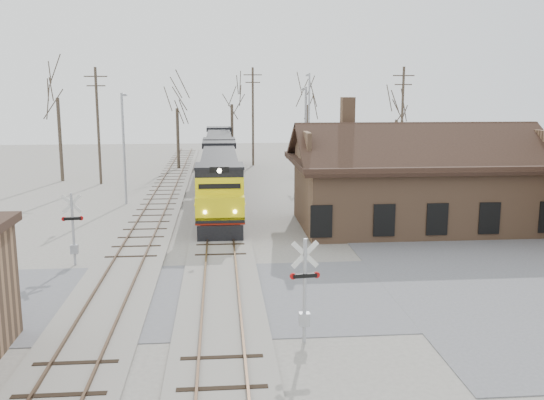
{
  "coord_description": "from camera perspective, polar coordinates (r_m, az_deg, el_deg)",
  "views": [
    {
      "loc": [
        0.03,
        -23.9,
        8.49
      ],
      "look_at": [
        2.89,
        9.0,
        2.34
      ],
      "focal_mm": 40.0,
      "sensor_mm": 36.0,
      "label": 1
    }
  ],
  "objects": [
    {
      "name": "tree_a",
      "position": [
        58.54,
        -19.62,
        10.28
      ],
      "size": [
        5.06,
        5.06,
        12.39
      ],
      "color": "#382D23",
      "rests_on": "ground"
    },
    {
      "name": "road",
      "position": [
        25.36,
        -4.81,
        -9.01
      ],
      "size": [
        60.0,
        9.0,
        0.03
      ],
      "primitive_type": "cube",
      "color": "#5A5A5F",
      "rests_on": "ground"
    },
    {
      "name": "streetlight_c",
      "position": [
        60.26,
        3.48,
        7.66
      ],
      "size": [
        0.25,
        2.04,
        9.86
      ],
      "color": "#A5A8AD",
      "rests_on": "ground"
    },
    {
      "name": "streetlight_a",
      "position": [
        45.6,
        -13.77,
        5.34
      ],
      "size": [
        0.25,
        2.04,
        8.11
      ],
      "color": "#A5A8AD",
      "rests_on": "ground"
    },
    {
      "name": "tree_c",
      "position": [
        69.16,
        -3.81,
        9.88
      ],
      "size": [
        4.42,
        4.42,
        10.83
      ],
      "color": "#382D23",
      "rests_on": "ground"
    },
    {
      "name": "locomotive_trailing",
      "position": [
        60.52,
        -4.99,
        4.5
      ],
      "size": [
        2.76,
        18.52,
        3.89
      ],
      "color": "black",
      "rests_on": "ground"
    },
    {
      "name": "locomotive_lead",
      "position": [
        41.87,
        -4.96,
        1.81
      ],
      "size": [
        2.76,
        18.52,
        4.11
      ],
      "color": "black",
      "rests_on": "ground"
    },
    {
      "name": "crossbuck_far",
      "position": [
        30.63,
        -18.2,
        -2.79
      ],
      "size": [
        1.02,
        0.27,
        3.56
      ],
      "rotation": [
        0.0,
        0.0,
        3.27
      ],
      "color": "#A5A8AD",
      "rests_on": "ground"
    },
    {
      "name": "track_main",
      "position": [
        39.8,
        -4.9,
        -1.71
      ],
      "size": [
        3.4,
        90.0,
        0.24
      ],
      "color": "#9A958B",
      "rests_on": "ground"
    },
    {
      "name": "ground",
      "position": [
        25.36,
        -4.81,
        -9.04
      ],
      "size": [
        140.0,
        140.0,
        0.0
      ],
      "primitive_type": "plane",
      "color": "#9A958B",
      "rests_on": "ground"
    },
    {
      "name": "track_siding",
      "position": [
        40.06,
        -11.35,
        -1.8
      ],
      "size": [
        3.4,
        90.0,
        0.24
      ],
      "color": "#9A958B",
      "rests_on": "ground"
    },
    {
      "name": "tree_d",
      "position": [
        69.19,
        3.37,
        9.83
      ],
      "size": [
        4.38,
        4.38,
        10.73
      ],
      "color": "#382D23",
      "rests_on": "ground"
    },
    {
      "name": "utility_pole_b",
      "position": [
        66.64,
        -1.81,
        8.01
      ],
      "size": [
        2.0,
        0.24,
        10.62
      ],
      "color": "#382D23",
      "rests_on": "ground"
    },
    {
      "name": "crossbuck_near",
      "position": [
        20.47,
        3.09,
        -8.77
      ],
      "size": [
        1.03,
        0.27,
        3.61
      ],
      "rotation": [
        0.0,
        0.0,
        0.1
      ],
      "color": "#A5A8AD",
      "rests_on": "ground"
    },
    {
      "name": "streetlight_b",
      "position": [
        44.78,
        3.14,
        5.81
      ],
      "size": [
        0.25,
        2.04,
        8.54
      ],
      "color": "#A5A8AD",
      "rests_on": "ground"
    },
    {
      "name": "tree_b",
      "position": [
        64.02,
        -8.95,
        9.46
      ],
      "size": [
        4.25,
        4.25,
        10.41
      ],
      "color": "#382D23",
      "rests_on": "ground"
    },
    {
      "name": "tree_e",
      "position": [
        62.98,
        11.66,
        8.2
      ],
      "size": [
        3.53,
        3.53,
        8.64
      ],
      "color": "#382D23",
      "rests_on": "ground"
    },
    {
      "name": "depot",
      "position": [
        38.33,
        13.28,
        1.14
      ],
      "size": [
        15.2,
        9.31,
        7.9
      ],
      "color": "#856045",
      "rests_on": "ground"
    },
    {
      "name": "utility_pole_a",
      "position": [
        55.68,
        -16.06,
        6.9
      ],
      "size": [
        2.0,
        0.24,
        10.23
      ],
      "color": "#382D23",
      "rests_on": "ground"
    },
    {
      "name": "utility_pole_c",
      "position": [
        57.39,
        12.13,
        7.24
      ],
      "size": [
        2.0,
        0.24,
        10.35
      ],
      "color": "#382D23",
      "rests_on": "ground"
    }
  ]
}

